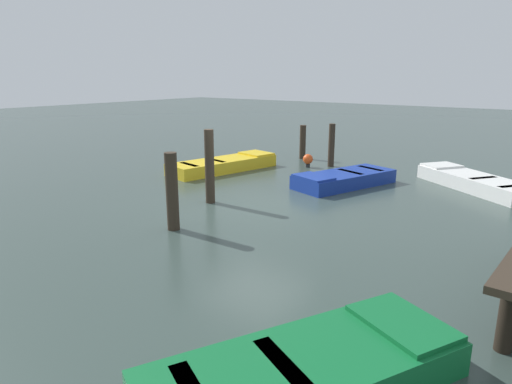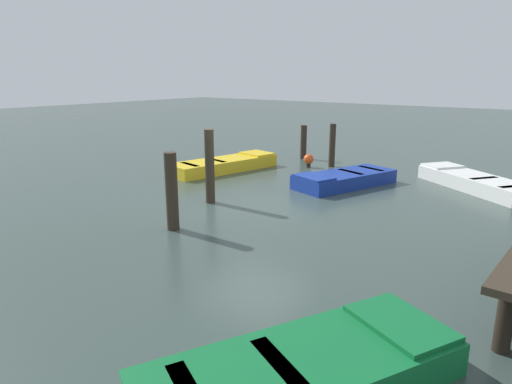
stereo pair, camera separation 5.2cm
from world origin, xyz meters
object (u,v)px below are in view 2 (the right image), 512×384
Objects in this scene: rowboat_yellow at (224,164)px; mooring_piling_near_left at (303,142)px; rowboat_blue at (344,179)px; marker_buoy at (309,160)px; rowboat_green at (304,371)px; mooring_piling_far_left at (172,192)px; rowboat_white at (475,182)px; mooring_piling_center at (210,167)px; mooring_piling_near_right at (332,145)px.

rowboat_yellow is 3.12× the size of mooring_piling_near_left.
rowboat_blue is 2.88m from marker_buoy.
rowboat_yellow is at bearing 71.02° from rowboat_green.
rowboat_yellow is at bearing -149.32° from mooring_piling_far_left.
rowboat_white is 5.48m from marker_buoy.
mooring_piling_center is at bearing -132.46° from rowboat_yellow.
rowboat_yellow is 3.03m from marker_buoy.
rowboat_green is 1.94× the size of mooring_piling_center.
mooring_piling_near_right is at bearing -126.68° from rowboat_blue.
mooring_piling_near_left is at bearing 24.86° from rowboat_white.
rowboat_green is 1.01× the size of rowboat_white.
rowboat_white is (-10.42, -0.53, -0.00)m from rowboat_green.
marker_buoy is (-5.50, -0.31, -0.67)m from mooring_piling_center.
rowboat_blue is 4.29m from mooring_piling_center.
rowboat_green is 7.45m from mooring_piling_center.
mooring_piling_center reaches higher than rowboat_yellow.
rowboat_white is 2.20× the size of mooring_piling_far_left.
rowboat_white is at bearing 137.68° from mooring_piling_center.
rowboat_green is 2.40× the size of mooring_piling_near_right.
mooring_piling_near_left is (-3.15, -3.34, 0.44)m from rowboat_blue.
rowboat_green is 7.71× the size of marker_buoy.
rowboat_yellow is (0.46, -4.34, -0.00)m from rowboat_blue.
marker_buoy is at bearing -31.15° from rowboat_yellow.
mooring_piling_center reaches higher than mooring_piling_near_right.
mooring_piling_far_left is 7.64m from marker_buoy.
mooring_piling_near_right is 8.21m from mooring_piling_far_left.
rowboat_green is at bearing -123.08° from rowboat_yellow.
mooring_piling_far_left is (5.78, -1.18, 0.62)m from rowboat_blue.
mooring_piling_center is 2.19m from mooring_piling_far_left.
marker_buoy is at bearing -41.61° from mooring_piling_near_right.
mooring_piling_center is 3.97× the size of marker_buoy.
mooring_piling_center is at bearing 83.04° from rowboat_white.
rowboat_green and rowboat_yellow have the same top height.
mooring_piling_near_right reaches higher than rowboat_blue.
rowboat_blue is at bearing -72.22° from rowboat_yellow.
rowboat_white is at bearing 84.45° from mooring_piling_near_right.
mooring_piling_near_right is 1.00m from marker_buoy.
rowboat_white is 1.93× the size of mooring_piling_center.
rowboat_green is 13.62m from mooring_piling_near_left.
mooring_piling_far_left is at bearing 3.64° from mooring_piling_near_right.
mooring_piling_far_left is at bearing 87.06° from rowboat_green.
rowboat_blue is 2.62× the size of mooring_piling_near_left.
mooring_piling_near_left is (-1.21, -6.54, 0.44)m from rowboat_white.
mooring_piling_near_left reaches higher than rowboat_yellow.
rowboat_yellow is 3.94m from mooring_piling_near_right.
mooring_piling_near_left is 0.79× the size of mooring_piling_far_left.
rowboat_white is at bearing 139.28° from rowboat_blue.
mooring_piling_far_left is at bearing 8.29° from marker_buoy.
rowboat_white is 4.96m from mooring_piling_near_right.
rowboat_green is 11.88m from marker_buoy.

